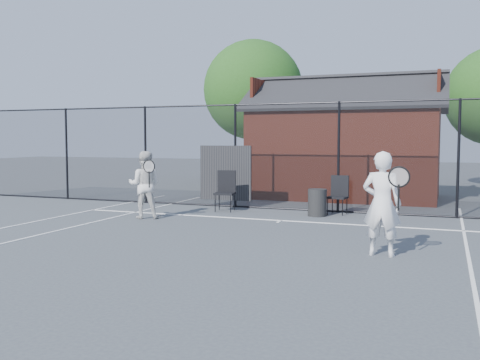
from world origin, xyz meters
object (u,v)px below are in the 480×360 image
(waste_bin, at_px, (317,203))
(chair_left, at_px, (225,192))
(player_back, at_px, (145,185))
(clubhouse, at_px, (346,150))
(player_front, at_px, (382,204))
(chair_right, at_px, (337,196))

(waste_bin, bearing_deg, chair_left, 180.00)
(player_back, distance_m, chair_left, 2.38)
(clubhouse, height_order, player_back, clubhouse)
(chair_left, xyz_separation_m, waste_bin, (2.59, 0.00, -0.20))
(player_front, bearing_deg, chair_left, 137.66)
(player_back, relative_size, chair_left, 1.55)
(player_back, height_order, waste_bin, player_back)
(chair_right, distance_m, waste_bin, 0.67)
(player_front, distance_m, waste_bin, 4.77)
(chair_left, distance_m, waste_bin, 2.60)
(clubhouse, height_order, player_front, clubhouse)
(chair_right, bearing_deg, clubhouse, 103.75)
(player_front, height_order, waste_bin, player_front)
(player_front, relative_size, waste_bin, 2.55)
(player_front, bearing_deg, chair_right, 109.21)
(waste_bin, bearing_deg, player_front, -63.93)
(player_front, relative_size, chair_right, 1.78)
(player_back, height_order, chair_right, player_back)
(clubhouse, height_order, waste_bin, clubhouse)
(player_front, height_order, chair_right, player_front)
(clubhouse, relative_size, chair_right, 6.49)
(player_back, xyz_separation_m, chair_right, (4.39, 2.42, -0.34))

